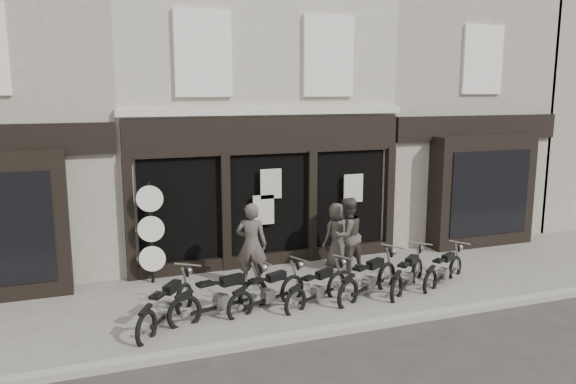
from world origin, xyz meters
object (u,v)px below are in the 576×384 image
object	(u,v)px
motorcycle_2	(268,294)
motorcycle_6	(444,273)
motorcycle_3	(318,291)
man_centre	(347,235)
man_left	(251,244)
motorcycle_1	(222,301)
man_right	(337,234)
motorcycle_4	(369,282)
advert_sign_post	(151,237)
motorcycle_0	(167,309)
motorcycle_5	(408,277)

from	to	relation	value
motorcycle_2	motorcycle_6	size ratio (longest dim) A/B	1.10
motorcycle_3	man_centre	bearing A→B (deg)	20.75
motorcycle_3	man_left	world-z (taller)	man_left
motorcycle_1	man_centre	bearing A→B (deg)	8.98
man_right	motorcycle_3	bearing A→B (deg)	39.15
man_centre	motorcycle_6	bearing A→B (deg)	120.69
motorcycle_3	motorcycle_6	size ratio (longest dim) A/B	1.03
motorcycle_2	man_left	xyz separation A→B (m)	(0.07, 1.42, 0.69)
motorcycle_6	motorcycle_1	bearing A→B (deg)	151.19
motorcycle_4	motorcycle_6	size ratio (longest dim) A/B	1.14
motorcycle_1	motorcycle_2	world-z (taller)	motorcycle_1
motorcycle_2	advert_sign_post	xyz separation A→B (m)	(-2.06, 2.35, 0.83)
motorcycle_0	motorcycle_5	xyz separation A→B (m)	(5.39, 0.08, -0.02)
motorcycle_1	motorcycle_4	world-z (taller)	motorcycle_1
man_centre	advert_sign_post	world-z (taller)	advert_sign_post
advert_sign_post	man_centre	bearing A→B (deg)	2.44
man_left	motorcycle_3	bearing A→B (deg)	147.46
motorcycle_0	advert_sign_post	size ratio (longest dim) A/B	0.75
motorcycle_0	motorcycle_4	bearing A→B (deg)	-53.33
man_right	motorcycle_4	bearing A→B (deg)	66.31
motorcycle_0	motorcycle_4	world-z (taller)	motorcycle_4
motorcycle_0	motorcycle_5	size ratio (longest dim) A/B	1.08
motorcycle_0	motorcycle_3	world-z (taller)	motorcycle_0
motorcycle_4	motorcycle_6	distance (m)	2.03
motorcycle_2	advert_sign_post	bearing A→B (deg)	108.58
motorcycle_5	motorcycle_1	bearing A→B (deg)	140.80
motorcycle_3	man_right	xyz separation A→B (m)	(1.48, 2.21, 0.56)
motorcycle_0	motorcycle_3	distance (m)	3.15
motorcycle_3	advert_sign_post	size ratio (longest dim) A/B	0.73
motorcycle_1	advert_sign_post	xyz separation A→B (m)	(-1.06, 2.45, 0.79)
motorcycle_3	motorcycle_5	distance (m)	2.24
man_left	motorcycle_0	bearing A→B (deg)	60.53
man_left	man_right	distance (m)	2.56
man_right	motorcycle_1	bearing A→B (deg)	14.56
motorcycle_2	man_left	bearing A→B (deg)	64.62
motorcycle_0	man_left	xyz separation A→B (m)	(2.16, 1.56, 0.67)
motorcycle_5	man_centre	size ratio (longest dim) A/B	0.93
motorcycle_5	man_left	xyz separation A→B (m)	(-3.23, 1.47, 0.69)
man_left	man_centre	world-z (taller)	man_left
motorcycle_1	man_left	bearing A→B (deg)	38.81
man_centre	motorcycle_3	bearing A→B (deg)	30.14
motorcycle_1	motorcycle_3	distance (m)	2.07
motorcycle_3	man_centre	distance (m)	2.33
motorcycle_1	motorcycle_6	distance (m)	5.32
motorcycle_2	motorcycle_6	distance (m)	4.31
man_centre	advert_sign_post	distance (m)	4.68
motorcycle_5	man_right	size ratio (longest dim) A/B	1.06
motorcycle_1	motorcycle_3	xyz separation A→B (m)	(2.07, -0.03, -0.05)
man_centre	motorcycle_5	bearing A→B (deg)	97.04
motorcycle_2	motorcycle_4	bearing A→B (deg)	-25.36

